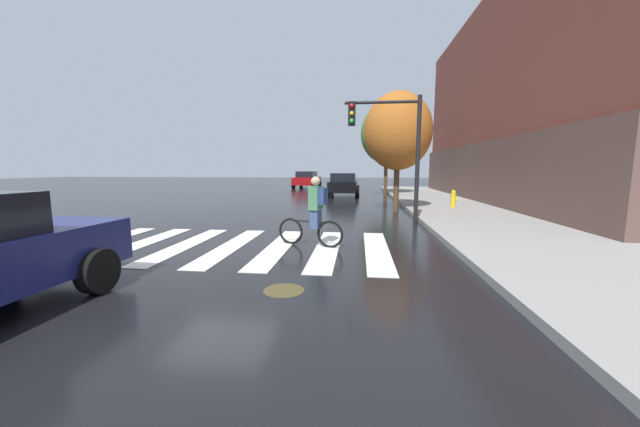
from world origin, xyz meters
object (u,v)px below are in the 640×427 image
object	(u,v)px
fire_hydrant	(453,199)
street_tree_near	(398,131)
manhole_cover	(284,290)
street_tree_mid	(387,134)
cyclist	(314,212)
sedan_mid	(344,184)
sedan_far	(307,179)
traffic_light_near	(392,138)

from	to	relation	value
fire_hydrant	street_tree_near	world-z (taller)	street_tree_near
manhole_cover	street_tree_mid	bearing A→B (deg)	80.98
cyclist	street_tree_mid	world-z (taller)	street_tree_mid
street_tree_near	fire_hydrant	bearing A→B (deg)	12.04
manhole_cover	sedan_mid	size ratio (longest dim) A/B	0.14
street_tree_mid	sedan_mid	bearing A→B (deg)	-166.27
street_tree_near	street_tree_mid	world-z (taller)	street_tree_mid
sedan_far	street_tree_mid	bearing A→B (deg)	-51.02
fire_hydrant	street_tree_mid	bearing A→B (deg)	105.64
sedan_mid	sedan_far	world-z (taller)	sedan_far
sedan_far	street_tree_near	bearing A→B (deg)	-69.25
fire_hydrant	street_tree_mid	distance (m)	9.40
cyclist	traffic_light_near	bearing A→B (deg)	58.71
manhole_cover	fire_hydrant	bearing A→B (deg)	63.29
traffic_light_near	street_tree_near	size ratio (longest dim) A/B	0.82
cyclist	fire_hydrant	size ratio (longest dim) A/B	2.17
fire_hydrant	traffic_light_near	bearing A→B (deg)	-127.36
cyclist	street_tree_near	world-z (taller)	street_tree_near
sedan_mid	street_tree_near	size ratio (longest dim) A/B	0.89
sedan_far	fire_hydrant	distance (m)	18.99
traffic_light_near	fire_hydrant	world-z (taller)	traffic_light_near
manhole_cover	sedan_mid	bearing A→B (deg)	89.56
street_tree_near	manhole_cover	bearing A→B (deg)	-105.42
cyclist	traffic_light_near	xyz separation A→B (m)	(2.12, 3.49, 2.02)
sedan_far	fire_hydrant	bearing A→B (deg)	-61.41
cyclist	street_tree_near	distance (m)	7.96
street_tree_mid	cyclist	bearing A→B (deg)	-100.38
traffic_light_near	street_tree_mid	distance (m)	12.51
traffic_light_near	street_tree_near	distance (m)	3.63
manhole_cover	street_tree_mid	xyz separation A→B (m)	(3.01, 18.93, 4.21)
manhole_cover	cyclist	world-z (taller)	cyclist
sedan_far	fire_hydrant	size ratio (longest dim) A/B	6.03
sedan_far	street_tree_mid	distance (m)	11.27
cyclist	traffic_light_near	distance (m)	4.56
street_tree_near	street_tree_mid	xyz separation A→B (m)	(0.23, 8.87, 0.78)
manhole_cover	sedan_far	bearing A→B (deg)	97.83
sedan_mid	cyclist	xyz separation A→B (m)	(-0.05, -15.21, 0.04)
sedan_far	street_tree_near	world-z (taller)	street_tree_near
sedan_mid	street_tree_near	distance (m)	8.98
sedan_far	manhole_cover	bearing A→B (deg)	-82.17
sedan_mid	cyclist	distance (m)	15.21
fire_hydrant	manhole_cover	bearing A→B (deg)	-116.71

